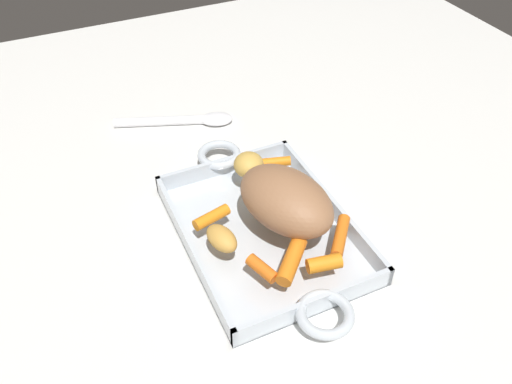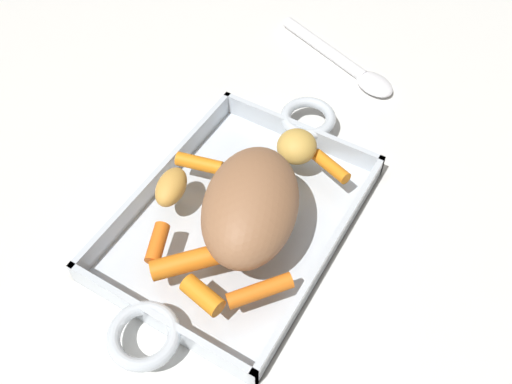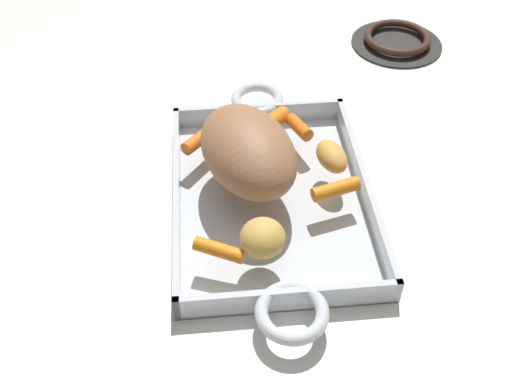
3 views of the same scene
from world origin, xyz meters
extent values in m
plane|color=silver|center=(0.00, 0.00, 0.00)|extent=(1.70, 1.70, 0.00)
cube|color=silver|center=(0.00, 0.00, 0.00)|extent=(0.32, 0.24, 0.01)
cube|color=silver|center=(0.00, 0.12, 0.02)|extent=(0.32, 0.01, 0.03)
cube|color=silver|center=(0.00, -0.12, 0.02)|extent=(0.32, 0.01, 0.03)
cube|color=silver|center=(0.16, 0.00, 0.02)|extent=(0.01, 0.24, 0.03)
cube|color=silver|center=(-0.16, 0.00, 0.02)|extent=(0.01, 0.24, 0.03)
torus|color=silver|center=(0.18, 0.00, 0.03)|extent=(0.08, 0.08, 0.01)
torus|color=silver|center=(-0.18, 0.00, 0.03)|extent=(0.08, 0.08, 0.01)
ellipsoid|color=#986846|center=(-0.02, -0.03, 0.07)|extent=(0.18, 0.15, 0.08)
cylinder|color=orange|center=(-0.10, 0.01, 0.05)|extent=(0.07, 0.07, 0.03)
cylinder|color=orange|center=(0.11, -0.07, 0.04)|extent=(0.04, 0.06, 0.02)
cylinder|color=orange|center=(0.03, 0.07, 0.04)|extent=(0.03, 0.06, 0.02)
cylinder|color=orange|center=(-0.08, -0.08, 0.04)|extent=(0.07, 0.06, 0.02)
cylinder|color=orange|center=(-0.09, 0.05, 0.04)|extent=(0.05, 0.03, 0.02)
cylinder|color=orange|center=(-0.12, -0.03, 0.04)|extent=(0.03, 0.05, 0.02)
ellipsoid|color=gold|center=(0.10, -0.02, 0.05)|extent=(0.07, 0.07, 0.04)
ellipsoid|color=gold|center=(-0.02, 0.08, 0.05)|extent=(0.06, 0.05, 0.03)
cylinder|color=white|center=(0.35, 0.06, 0.01)|extent=(0.08, 0.17, 0.02)
ellipsoid|color=white|center=(0.31, -0.05, 0.01)|extent=(0.06, 0.07, 0.02)
camera|label=1|loc=(-0.50, 0.24, 0.58)|focal=36.94mm
camera|label=2|loc=(-0.31, -0.21, 0.55)|focal=38.44mm
camera|label=3|loc=(0.51, -0.07, 0.53)|focal=41.23mm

